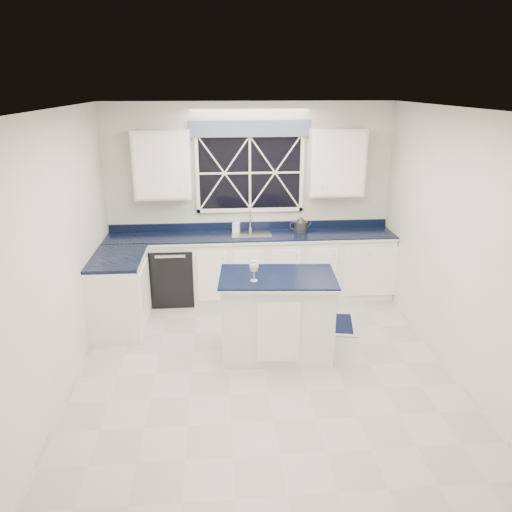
{
  "coord_description": "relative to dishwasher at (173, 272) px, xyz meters",
  "views": [
    {
      "loc": [
        -0.47,
        -4.66,
        2.92
      ],
      "look_at": [
        -0.06,
        0.4,
        1.16
      ],
      "focal_mm": 35.0,
      "sensor_mm": 36.0,
      "label": 1
    }
  ],
  "objects": [
    {
      "name": "ground",
      "position": [
        1.1,
        -1.95,
        -0.41
      ],
      "size": [
        4.5,
        4.5,
        0.0
      ],
      "primitive_type": "plane",
      "color": "#B2B2AD",
      "rests_on": "ground"
    },
    {
      "name": "back_wall",
      "position": [
        1.1,
        0.3,
        0.94
      ],
      "size": [
        4.0,
        0.1,
        2.7
      ],
      "primitive_type": "cube",
      "color": "beige",
      "rests_on": "ground"
    },
    {
      "name": "base_cabinets",
      "position": [
        0.77,
        -0.17,
        0.04
      ],
      "size": [
        3.99,
        1.6,
        0.9
      ],
      "color": "white",
      "rests_on": "ground"
    },
    {
      "name": "countertop",
      "position": [
        1.1,
        0.0,
        0.51
      ],
      "size": [
        3.98,
        0.64,
        0.04
      ],
      "primitive_type": "cube",
      "color": "black",
      "rests_on": "base_cabinets"
    },
    {
      "name": "dishwasher",
      "position": [
        0.0,
        0.0,
        0.0
      ],
      "size": [
        0.6,
        0.58,
        0.82
      ],
      "primitive_type": "cube",
      "color": "black",
      "rests_on": "ground"
    },
    {
      "name": "window",
      "position": [
        1.1,
        0.25,
        1.42
      ],
      "size": [
        1.65,
        0.09,
        1.26
      ],
      "color": "black",
      "rests_on": "ground"
    },
    {
      "name": "upper_cabinets",
      "position": [
        1.1,
        0.13,
        1.49
      ],
      "size": [
        3.1,
        0.34,
        0.9
      ],
      "color": "white",
      "rests_on": "ground"
    },
    {
      "name": "faucet",
      "position": [
        1.1,
        0.19,
        0.69
      ],
      "size": [
        0.05,
        0.2,
        0.3
      ],
      "color": "#B2B2B4",
      "rests_on": "countertop"
    },
    {
      "name": "island",
      "position": [
        1.27,
        -1.6,
        0.06
      ],
      "size": [
        1.32,
        0.85,
        0.94
      ],
      "rotation": [
        0.0,
        0.0,
        -0.08
      ],
      "color": "white",
      "rests_on": "ground"
    },
    {
      "name": "rug",
      "position": [
        1.83,
        -0.91,
        -0.4
      ],
      "size": [
        1.21,
        0.87,
        0.02
      ],
      "rotation": [
        0.0,
        0.0,
        -0.19
      ],
      "color": "#B4B4AF",
      "rests_on": "ground"
    },
    {
      "name": "kettle",
      "position": [
        1.8,
        0.06,
        0.63
      ],
      "size": [
        0.3,
        0.23,
        0.22
      ],
      "rotation": [
        0.0,
        0.0,
        -0.29
      ],
      "color": "#323134",
      "rests_on": "countertop"
    },
    {
      "name": "wine_glass",
      "position": [
        1.01,
        -1.72,
        0.69
      ],
      "size": [
        0.1,
        0.1,
        0.23
      ],
      "color": "silver",
      "rests_on": "island"
    },
    {
      "name": "soap_bottle",
      "position": [
        0.9,
        0.13,
        0.63
      ],
      "size": [
        0.11,
        0.11,
        0.2
      ],
      "primitive_type": "imported",
      "rotation": [
        0.0,
        0.0,
        -0.3
      ],
      "color": "silver",
      "rests_on": "countertop"
    }
  ]
}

